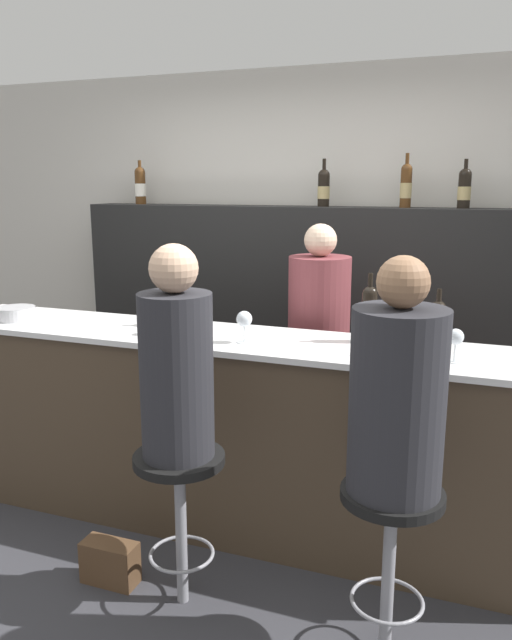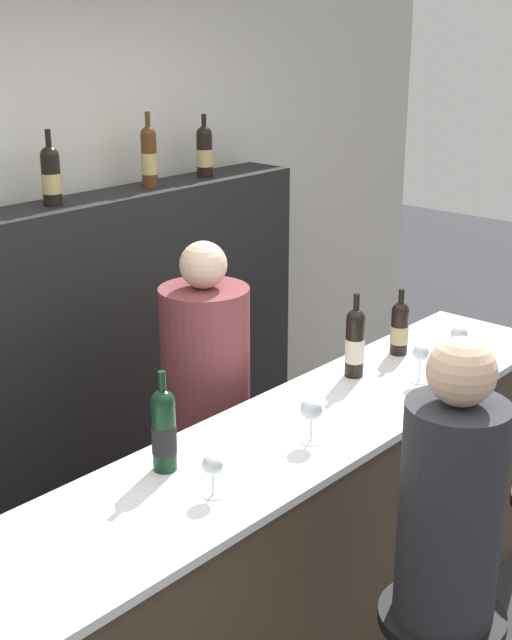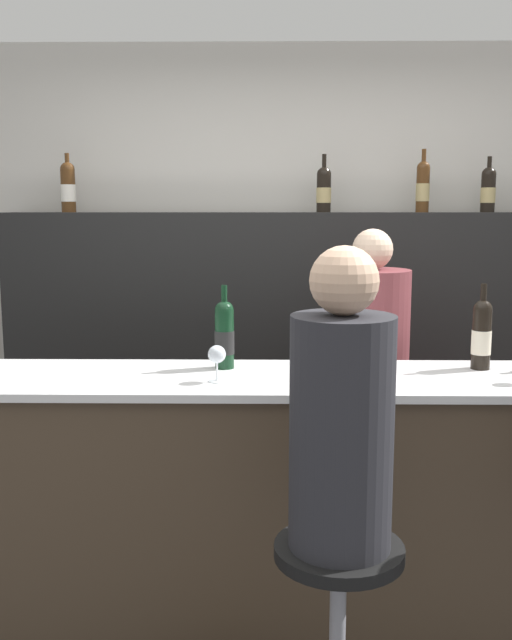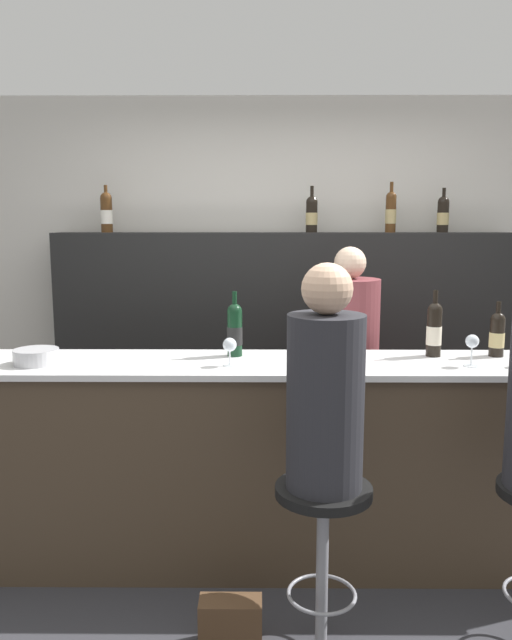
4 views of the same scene
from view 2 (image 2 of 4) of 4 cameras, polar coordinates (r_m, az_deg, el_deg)
The scene contains 14 objects.
bar_counter at distance 3.25m, azimuth 0.06°, elevation -16.53°, with size 3.33×0.58×1.05m.
back_bar_cabinet at distance 3.96m, azimuth -14.18°, elevation -5.14°, with size 3.13×0.28×1.66m.
wine_bottle_counter_0 at distance 2.81m, azimuth -5.92°, elevation -6.98°, with size 0.08×0.08×0.33m.
wine_bottle_counter_1 at distance 3.52m, azimuth 6.35°, elevation -1.42°, with size 0.08×0.08×0.34m.
wine_bottle_counter_2 at distance 3.78m, azimuth 9.18°, elevation -0.48°, with size 0.08×0.08×0.28m.
wine_bottle_backbar_1 at distance 3.79m, azimuth -12.99°, elevation 9.01°, with size 0.08×0.08×0.31m.
wine_bottle_backbar_2 at distance 4.12m, azimuth -6.86°, elevation 10.37°, with size 0.07×0.07×0.34m.
wine_bottle_backbar_3 at distance 4.36m, azimuth -3.32°, elevation 10.74°, with size 0.08×0.08×0.30m.
wine_glass_0 at distance 2.67m, azimuth -2.77°, elevation -9.34°, with size 0.07×0.07×0.14m.
wine_glass_1 at distance 2.98m, azimuth 3.57°, elevation -5.82°, with size 0.08×0.08×0.16m.
wine_glass_2 at distance 3.51m, azimuth 10.49°, elevation -2.21°, with size 0.07×0.07×0.15m.
wine_glass_3 at distance 3.75m, azimuth 12.87°, elevation -0.97°, with size 0.07×0.07×0.15m.
guest_seated_left at distance 2.69m, azimuth 12.40°, elevation -11.06°, with size 0.30×0.30×0.89m.
bartender at distance 3.71m, azimuth -3.16°, elevation -7.95°, with size 0.36×0.36×1.59m.
Camera 2 is at (-1.98, -1.48, 2.42)m, focal length 50.00 mm.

